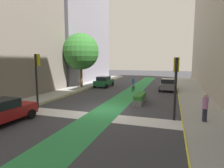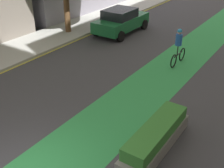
{
  "view_description": "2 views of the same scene",
  "coord_description": "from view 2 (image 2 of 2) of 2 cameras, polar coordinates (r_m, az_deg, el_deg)",
  "views": [
    {
      "loc": [
        5.2,
        -13.78,
        3.97
      ],
      "look_at": [
        -0.73,
        4.47,
        1.52
      ],
      "focal_mm": 29.8,
      "sensor_mm": 36.0,
      "label": 1
    },
    {
      "loc": [
        5.2,
        -3.14,
        5.97
      ],
      "look_at": [
        0.57,
        3.71,
        1.54
      ],
      "focal_mm": 46.37,
      "sensor_mm": 36.0,
      "label": 2
    }
  ],
  "objects": [
    {
      "name": "car_green_left_far",
      "position": [
        18.99,
        1.77,
        12.38
      ],
      "size": [
        2.03,
        4.2,
        1.57
      ],
      "color": "#196033",
      "rests_on": "ground_plane"
    },
    {
      "name": "cyclist_in_lane",
      "position": [
        14.5,
        12.99,
        7.28
      ],
      "size": [
        0.32,
        1.73,
        1.86
      ],
      "color": "black",
      "rests_on": "ground_plane"
    },
    {
      "name": "median_planter",
      "position": [
        8.99,
        8.61,
        -10.47
      ],
      "size": [
        0.81,
        3.3,
        0.85
      ],
      "color": "slate",
      "rests_on": "ground_plane"
    }
  ]
}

